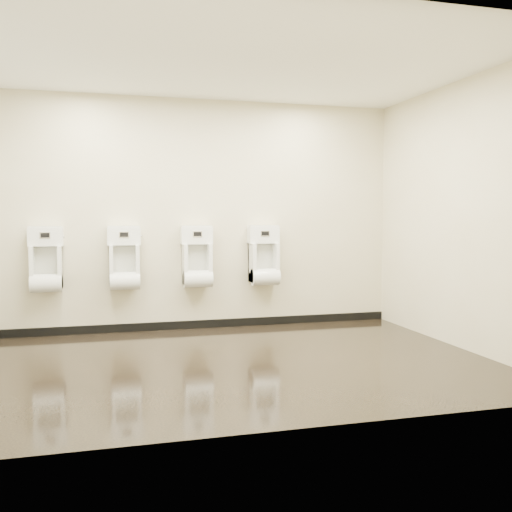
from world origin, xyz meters
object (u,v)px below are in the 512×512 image
(urinal_2, at_px, (197,261))
(urinal_3, at_px, (264,260))
(urinal_1, at_px, (124,263))
(urinal_0, at_px, (46,264))

(urinal_2, relative_size, urinal_3, 1.00)
(urinal_1, height_order, urinal_3, same)
(urinal_3, bearing_deg, urinal_2, 180.00)
(urinal_0, height_order, urinal_1, same)
(urinal_1, relative_size, urinal_3, 1.00)
(urinal_2, bearing_deg, urinal_1, 180.00)
(urinal_3, bearing_deg, urinal_1, 180.00)
(urinal_0, bearing_deg, urinal_1, 0.00)
(urinal_1, distance_m, urinal_2, 0.86)
(urinal_0, distance_m, urinal_1, 0.86)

